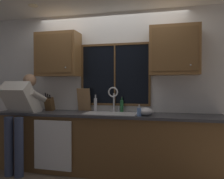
{
  "coord_description": "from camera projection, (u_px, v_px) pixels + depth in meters",
  "views": [
    {
      "loc": [
        0.94,
        -3.66,
        1.35
      ],
      "look_at": [
        0.12,
        -0.3,
        1.28
      ],
      "focal_mm": 36.52,
      "sensor_mm": 36.0,
      "label": 1
    }
  ],
  "objects": [
    {
      "name": "ceiling_downlight_left",
      "position": [
        33.0,
        6.0,
        3.42
      ],
      "size": [
        0.14,
        0.14,
        0.01
      ],
      "primitive_type": "cylinder",
      "color": "#FFEAB2"
    },
    {
      "name": "upper_cabinet_left",
      "position": [
        58.0,
        55.0,
        3.8
      ],
      "size": [
        0.72,
        0.36,
        0.72
      ],
      "color": "brown"
    },
    {
      "name": "soap_dispenser",
      "position": [
        139.0,
        112.0,
        3.16
      ],
      "size": [
        0.06,
        0.07,
        0.16
      ],
      "color": "#668CCC",
      "rests_on": "countertop"
    },
    {
      "name": "window_frame_left",
      "position": [
        82.0,
        75.0,
        3.87
      ],
      "size": [
        0.04,
        0.02,
        0.95
      ],
      "primitive_type": "cube",
      "color": "brown"
    },
    {
      "name": "window_frame_top",
      "position": [
        115.0,
        44.0,
        3.72
      ],
      "size": [
        1.17,
        0.02,
        0.04
      ],
      "primitive_type": "cube",
      "color": "brown"
    },
    {
      "name": "cutting_board",
      "position": [
        84.0,
        100.0,
        3.79
      ],
      "size": [
        0.22,
        0.1,
        0.38
      ],
      "primitive_type": "cube",
      "rotation": [
        0.21,
        0.0,
        0.0
      ],
      "color": "#997047",
      "rests_on": "countertop"
    },
    {
      "name": "mixing_bowl",
      "position": [
        145.0,
        111.0,
        3.24
      ],
      "size": [
        0.24,
        0.24,
        0.12
      ],
      "primitive_type": "ellipsoid",
      "color": "#B7B7BC",
      "rests_on": "countertop"
    },
    {
      "name": "sink",
      "position": [
        111.0,
        120.0,
        3.47
      ],
      "size": [
        0.8,
        0.46,
        0.21
      ],
      "color": "#B7B7BC",
      "rests_on": "lower_cabinet_run"
    },
    {
      "name": "window_frame_bottom",
      "position": [
        115.0,
        104.0,
        3.74
      ],
      "size": [
        1.17,
        0.02,
        0.04
      ],
      "primitive_type": "cube",
      "color": "brown"
    },
    {
      "name": "window_frame_right",
      "position": [
        150.0,
        74.0,
        3.6
      ],
      "size": [
        0.03,
        0.02,
        0.95
      ],
      "primitive_type": "cube",
      "color": "brown"
    },
    {
      "name": "back_wall",
      "position": [
        110.0,
        90.0,
        3.84
      ],
      "size": [
        5.82,
        0.12,
        2.55
      ],
      "primitive_type": "cube",
      "color": "silver",
      "rests_on": "floor"
    },
    {
      "name": "countertop",
      "position": [
        104.0,
        115.0,
        3.49
      ],
      "size": [
        3.48,
        0.62,
        0.04
      ],
      "primitive_type": "cube",
      "color": "#38383D",
      "rests_on": "lower_cabinet_run"
    },
    {
      "name": "window_mullion_center",
      "position": [
        115.0,
        74.0,
        3.73
      ],
      "size": [
        0.02,
        0.02,
        0.95
      ],
      "primitive_type": "cube",
      "color": "brown"
    },
    {
      "name": "faucet",
      "position": [
        114.0,
        96.0,
        3.64
      ],
      "size": [
        0.18,
        0.09,
        0.4
      ],
      "color": "silver",
      "rests_on": "countertop"
    },
    {
      "name": "person_standing",
      "position": [
        20.0,
        111.0,
        3.5
      ],
      "size": [
        0.53,
        0.7,
        1.53
      ],
      "color": "#384260",
      "rests_on": "floor"
    },
    {
      "name": "bottle_tall_clear",
      "position": [
        122.0,
        106.0,
        3.65
      ],
      "size": [
        0.05,
        0.05,
        0.25
      ],
      "color": "#1E592D",
      "rests_on": "countertop"
    },
    {
      "name": "window_glass",
      "position": [
        115.0,
        75.0,
        3.74
      ],
      "size": [
        1.1,
        0.02,
        0.95
      ],
      "primitive_type": "cube",
      "color": "black"
    },
    {
      "name": "dishwasher_front",
      "position": [
        53.0,
        145.0,
        3.38
      ],
      "size": [
        0.6,
        0.02,
        0.74
      ],
      "primitive_type": "cube",
      "color": "white"
    },
    {
      "name": "lower_cabinet_run",
      "position": [
        105.0,
        144.0,
        3.52
      ],
      "size": [
        3.42,
        0.58,
        0.88
      ],
      "primitive_type": "cube",
      "color": "brown",
      "rests_on": "floor"
    },
    {
      "name": "upper_cabinet_right",
      "position": [
        174.0,
        51.0,
        3.36
      ],
      "size": [
        0.72,
        0.36,
        0.72
      ],
      "color": "brown"
    },
    {
      "name": "knife_block",
      "position": [
        49.0,
        104.0,
        3.81
      ],
      "size": [
        0.12,
        0.18,
        0.32
      ],
      "color": "brown",
      "rests_on": "countertop"
    },
    {
      "name": "bottle_green_glass",
      "position": [
        95.0,
        104.0,
        3.71
      ],
      "size": [
        0.05,
        0.05,
        0.28
      ],
      "color": "#B7B7BC",
      "rests_on": "countertop"
    }
  ]
}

